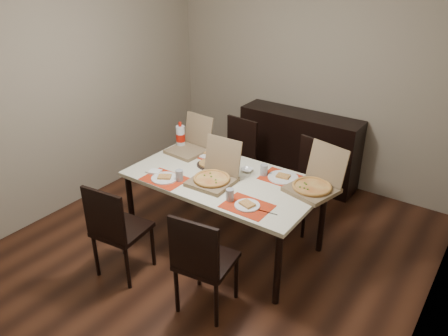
{
  "coord_description": "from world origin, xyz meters",
  "views": [
    {
      "loc": [
        2.11,
        -2.86,
        2.67
      ],
      "look_at": [
        0.02,
        0.12,
        0.85
      ],
      "focal_mm": 35.0,
      "sensor_mm": 36.0,
      "label": 1
    }
  ],
  "objects_px": {
    "sideboard": "(299,148)",
    "dining_table": "(224,184)",
    "chair_near_left": "(116,228)",
    "pizza_box_center": "(214,176)",
    "chair_far_left": "(236,155)",
    "chair_near_right": "(202,260)",
    "soda_bottle": "(181,137)",
    "dip_bowl": "(247,170)",
    "chair_far_right": "(307,180)"
  },
  "relations": [
    {
      "from": "dip_bowl",
      "to": "chair_near_left",
      "type": "bearing_deg",
      "value": -117.24
    },
    {
      "from": "sideboard",
      "to": "chair_far_left",
      "type": "relative_size",
      "value": 1.61
    },
    {
      "from": "chair_far_left",
      "to": "dip_bowl",
      "type": "bearing_deg",
      "value": -49.56
    },
    {
      "from": "sideboard",
      "to": "dining_table",
      "type": "relative_size",
      "value": 0.83
    },
    {
      "from": "dining_table",
      "to": "chair_far_left",
      "type": "distance_m",
      "value": 1.05
    },
    {
      "from": "sideboard",
      "to": "dining_table",
      "type": "distance_m",
      "value": 1.68
    },
    {
      "from": "chair_near_right",
      "to": "dip_bowl",
      "type": "distance_m",
      "value": 1.15
    },
    {
      "from": "chair_near_right",
      "to": "chair_far_right",
      "type": "height_order",
      "value": "same"
    },
    {
      "from": "pizza_box_center",
      "to": "dip_bowl",
      "type": "height_order",
      "value": "pizza_box_center"
    },
    {
      "from": "dining_table",
      "to": "chair_near_right",
      "type": "bearing_deg",
      "value": -65.53
    },
    {
      "from": "chair_far_right",
      "to": "soda_bottle",
      "type": "distance_m",
      "value": 1.42
    },
    {
      "from": "sideboard",
      "to": "chair_far_left",
      "type": "bearing_deg",
      "value": -121.55
    },
    {
      "from": "chair_far_left",
      "to": "sideboard",
      "type": "bearing_deg",
      "value": 58.45
    },
    {
      "from": "chair_near_left",
      "to": "chair_far_left",
      "type": "relative_size",
      "value": 1.0
    },
    {
      "from": "chair_far_right",
      "to": "dip_bowl",
      "type": "height_order",
      "value": "chair_far_right"
    },
    {
      "from": "pizza_box_center",
      "to": "chair_near_right",
      "type": "bearing_deg",
      "value": -60.34
    },
    {
      "from": "dining_table",
      "to": "chair_far_left",
      "type": "height_order",
      "value": "chair_far_left"
    },
    {
      "from": "pizza_box_center",
      "to": "soda_bottle",
      "type": "height_order",
      "value": "pizza_box_center"
    },
    {
      "from": "chair_near_left",
      "to": "pizza_box_center",
      "type": "xyz_separation_m",
      "value": [
        0.47,
        0.81,
        0.3
      ]
    },
    {
      "from": "chair_near_right",
      "to": "soda_bottle",
      "type": "relative_size",
      "value": 3.17
    },
    {
      "from": "chair_near_left",
      "to": "chair_near_right",
      "type": "height_order",
      "value": "same"
    },
    {
      "from": "dining_table",
      "to": "sideboard",
      "type": "bearing_deg",
      "value": 90.66
    },
    {
      "from": "chair_near_left",
      "to": "pizza_box_center",
      "type": "bearing_deg",
      "value": 59.87
    },
    {
      "from": "sideboard",
      "to": "chair_near_left",
      "type": "xyz_separation_m",
      "value": [
        -0.47,
        -2.6,
        0.06
      ]
    },
    {
      "from": "chair_near_right",
      "to": "chair_far_right",
      "type": "xyz_separation_m",
      "value": [
        0.1,
        1.69,
        0.0
      ]
    },
    {
      "from": "chair_near_left",
      "to": "dip_bowl",
      "type": "bearing_deg",
      "value": 62.76
    },
    {
      "from": "chair_near_left",
      "to": "chair_far_left",
      "type": "distance_m",
      "value": 1.85
    },
    {
      "from": "chair_near_left",
      "to": "pizza_box_center",
      "type": "relative_size",
      "value": 2.16
    },
    {
      "from": "sideboard",
      "to": "dip_bowl",
      "type": "relative_size",
      "value": 13.47
    },
    {
      "from": "chair_far_left",
      "to": "soda_bottle",
      "type": "xyz_separation_m",
      "value": [
        -0.31,
        -0.61,
        0.36
      ]
    },
    {
      "from": "pizza_box_center",
      "to": "soda_bottle",
      "type": "relative_size",
      "value": 1.47
    },
    {
      "from": "sideboard",
      "to": "chair_far_left",
      "type": "height_order",
      "value": "chair_far_left"
    },
    {
      "from": "chair_near_left",
      "to": "chair_far_right",
      "type": "bearing_deg",
      "value": 61.0
    },
    {
      "from": "dining_table",
      "to": "chair_near_left",
      "type": "relative_size",
      "value": 1.94
    },
    {
      "from": "chair_far_left",
      "to": "chair_far_right",
      "type": "xyz_separation_m",
      "value": [
        0.96,
        -0.08,
        0.0
      ]
    },
    {
      "from": "dining_table",
      "to": "chair_far_right",
      "type": "xyz_separation_m",
      "value": [
        0.49,
        0.83,
        -0.17
      ]
    },
    {
      "from": "sideboard",
      "to": "pizza_box_center",
      "type": "height_order",
      "value": "pizza_box_center"
    },
    {
      "from": "pizza_box_center",
      "to": "chair_near_left",
      "type": "bearing_deg",
      "value": -120.13
    },
    {
      "from": "chair_near_right",
      "to": "soda_bottle",
      "type": "bearing_deg",
      "value": 135.29
    },
    {
      "from": "pizza_box_center",
      "to": "dip_bowl",
      "type": "xyz_separation_m",
      "value": [
        0.13,
        0.36,
        -0.04
      ]
    },
    {
      "from": "soda_bottle",
      "to": "chair_far_right",
      "type": "bearing_deg",
      "value": 22.55
    },
    {
      "from": "chair_near_left",
      "to": "chair_far_left",
      "type": "bearing_deg",
      "value": 89.47
    },
    {
      "from": "dining_table",
      "to": "chair_near_left",
      "type": "distance_m",
      "value": 1.07
    },
    {
      "from": "chair_far_right",
      "to": "pizza_box_center",
      "type": "bearing_deg",
      "value": -118.03
    },
    {
      "from": "soda_bottle",
      "to": "sideboard",
      "type": "bearing_deg",
      "value": 60.56
    },
    {
      "from": "chair_near_right",
      "to": "soda_bottle",
      "type": "height_order",
      "value": "soda_bottle"
    },
    {
      "from": "chair_far_left",
      "to": "pizza_box_center",
      "type": "xyz_separation_m",
      "value": [
        0.45,
        -1.05,
        0.3
      ]
    },
    {
      "from": "chair_near_left",
      "to": "soda_bottle",
      "type": "bearing_deg",
      "value": 103.22
    },
    {
      "from": "sideboard",
      "to": "dining_table",
      "type": "xyz_separation_m",
      "value": [
        0.02,
        -1.66,
        0.23
      ]
    },
    {
      "from": "soda_bottle",
      "to": "dining_table",
      "type": "bearing_deg",
      "value": -21.28
    }
  ]
}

